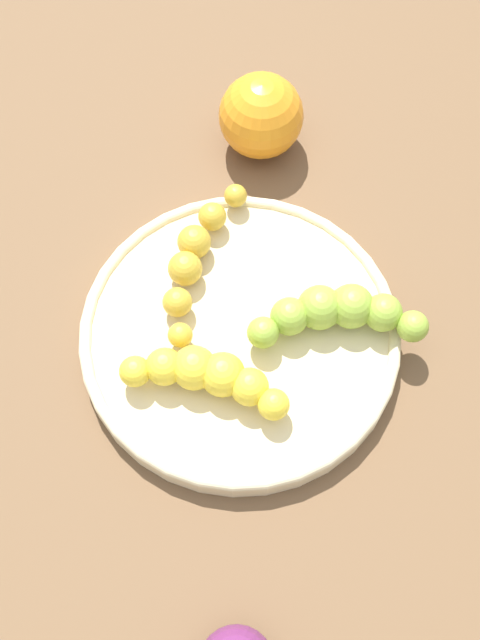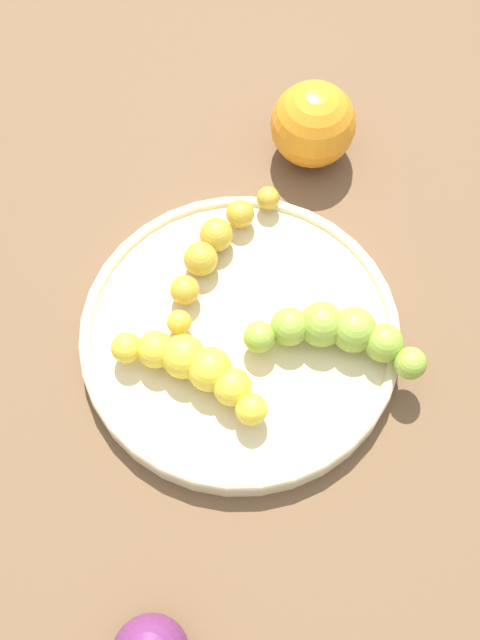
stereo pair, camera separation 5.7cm
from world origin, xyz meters
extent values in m
plane|color=brown|center=(0.00, 0.00, 0.00)|extent=(2.40, 2.40, 0.00)
cylinder|color=beige|center=(0.00, 0.00, 0.01)|extent=(0.26, 0.26, 0.02)
torus|color=beige|center=(0.00, 0.00, 0.02)|extent=(0.26, 0.26, 0.01)
sphere|color=yellow|center=(-0.03, -0.07, 0.04)|extent=(0.02, 0.02, 0.02)
sphere|color=yellow|center=(-0.03, -0.04, 0.04)|extent=(0.03, 0.03, 0.03)
sphere|color=yellow|center=(-0.04, -0.02, 0.04)|extent=(0.03, 0.03, 0.03)
sphere|color=yellow|center=(-0.05, -0.01, 0.04)|extent=(0.03, 0.03, 0.03)
sphere|color=yellow|center=(-0.07, 0.01, 0.04)|extent=(0.03, 0.03, 0.03)
sphere|color=yellow|center=(-0.09, 0.02, 0.04)|extent=(0.02, 0.02, 0.02)
sphere|color=#8CAD38|center=(0.09, -0.09, 0.04)|extent=(0.02, 0.02, 0.02)
sphere|color=#8CAD38|center=(0.09, -0.07, 0.04)|extent=(0.03, 0.03, 0.03)
sphere|color=#8CAD38|center=(0.07, -0.05, 0.04)|extent=(0.04, 0.04, 0.04)
sphere|color=#8CAD38|center=(0.05, -0.03, 0.04)|extent=(0.04, 0.04, 0.04)
sphere|color=#8CAD38|center=(0.03, -0.02, 0.04)|extent=(0.03, 0.03, 0.03)
sphere|color=#8CAD38|center=(0.01, -0.02, 0.04)|extent=(0.02, 0.02, 0.02)
sphere|color=gold|center=(0.08, 0.09, 0.03)|extent=(0.02, 0.02, 0.02)
sphere|color=gold|center=(0.05, 0.09, 0.03)|extent=(0.02, 0.02, 0.02)
sphere|color=gold|center=(0.02, 0.08, 0.03)|extent=(0.03, 0.03, 0.03)
sphere|color=gold|center=(0.00, 0.07, 0.03)|extent=(0.03, 0.03, 0.03)
sphere|color=gold|center=(-0.02, 0.05, 0.03)|extent=(0.02, 0.02, 0.02)
sphere|color=gold|center=(-0.04, 0.02, 0.03)|extent=(0.02, 0.02, 0.02)
sphere|color=orange|center=(0.15, 0.14, 0.04)|extent=(0.08, 0.08, 0.08)
camera|label=1|loc=(-0.17, -0.18, 0.55)|focal=41.46mm
camera|label=2|loc=(-0.12, -0.21, 0.55)|focal=41.46mm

